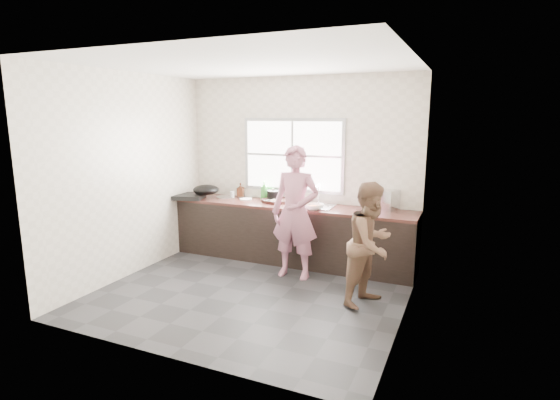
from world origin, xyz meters
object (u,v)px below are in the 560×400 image
at_px(cutting_board, 276,200).
at_px(wok, 206,190).
at_px(woman, 295,217).
at_px(bowl_mince, 274,202).
at_px(black_pot, 275,196).
at_px(pot_lid_left, 225,197).
at_px(plate_food, 246,199).
at_px(bowl_crabs, 313,208).
at_px(bottle_brown_tall, 241,191).
at_px(burner, 189,196).
at_px(pot_lid_right, 246,197).
at_px(dish_rack, 384,199).
at_px(bottle_brown_short, 273,195).
at_px(glass_jar, 232,194).
at_px(bowl_held, 318,205).
at_px(person_side, 371,244).
at_px(bottle_green, 264,191).

relative_size(cutting_board, wok, 1.07).
bearing_deg(woman, bowl_mince, 135.30).
height_order(black_pot, pot_lid_left, black_pot).
relative_size(black_pot, plate_food, 1.18).
xyz_separation_m(bowl_crabs, bottle_brown_tall, (-1.37, 0.44, 0.07)).
height_order(bottle_brown_tall, burner, bottle_brown_tall).
bearing_deg(bottle_brown_tall, bowl_crabs, -17.77).
bearing_deg(pot_lid_right, dish_rack, 0.00).
height_order(bowl_crabs, bottle_brown_short, bottle_brown_short).
xyz_separation_m(woman, black_pot, (-0.61, 0.68, 0.12)).
bearing_deg(glass_jar, cutting_board, -2.12).
distance_m(bowl_held, pot_lid_left, 1.61).
relative_size(cutting_board, plate_food, 2.23).
distance_m(cutting_board, pot_lid_right, 0.60).
height_order(wok, pot_lid_left, wok).
xyz_separation_m(woman, person_side, (1.10, -0.45, -0.11)).
relative_size(bowl_held, pot_lid_left, 0.78).
height_order(woman, black_pot, woman).
xyz_separation_m(glass_jar, burner, (-0.59, -0.32, -0.02)).
height_order(bottle_brown_tall, bottle_brown_short, bottle_brown_tall).
distance_m(burner, pot_lid_left, 0.55).
relative_size(bowl_held, bottle_brown_short, 1.26).
distance_m(black_pot, pot_lid_left, 0.86).
xyz_separation_m(wok, pot_lid_left, (0.22, 0.19, -0.13)).
xyz_separation_m(bottle_brown_short, dish_rack, (1.65, 0.07, 0.05)).
distance_m(cutting_board, black_pot, 0.08).
distance_m(woman, bottle_green, 1.09).
relative_size(burner, dish_rack, 1.18).
distance_m(bowl_crabs, glass_jar, 1.51).
bearing_deg(pot_lid_right, bottle_brown_tall, 180.00).
relative_size(bowl_mince, bottle_green, 0.70).
distance_m(bowl_held, bottle_green, 0.97).
height_order(person_side, pot_lid_right, person_side).
bearing_deg(bottle_brown_tall, bowl_mince, -19.63).
relative_size(cutting_board, bowl_mince, 2.12).
relative_size(bottle_brown_tall, pot_lid_left, 0.75).
distance_m(bottle_green, dish_rack, 1.81).
distance_m(bowl_crabs, pot_lid_right, 1.35).
height_order(cutting_board, bottle_green, bottle_green).
height_order(person_side, dish_rack, person_side).
relative_size(woman, bottle_brown_short, 9.71).
xyz_separation_m(black_pot, dish_rack, (1.61, 0.10, 0.06)).
height_order(glass_jar, pot_lid_right, glass_jar).
relative_size(bowl_crabs, bottle_brown_tall, 0.95).
distance_m(woman, glass_jar, 1.51).
height_order(bowl_crabs, dish_rack, dish_rack).
bearing_deg(dish_rack, pot_lid_right, -159.01).
relative_size(person_side, pot_lid_left, 5.17).
distance_m(woman, black_pot, 0.92).
xyz_separation_m(woman, burner, (-1.93, 0.36, 0.07)).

